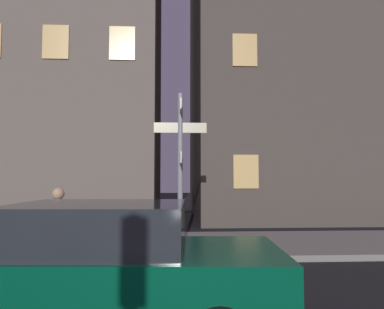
% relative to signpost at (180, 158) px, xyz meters
% --- Properties ---
extents(sidewalk_kerb, '(40.00, 3.44, 0.14)m').
position_rel_signpost_xyz_m(sidewalk_kerb, '(-0.26, 0.88, -2.19)').
color(sidewalk_kerb, gray).
rests_on(sidewalk_kerb, ground_plane).
extents(signpost, '(1.25, 1.67, 3.65)m').
position_rel_signpost_xyz_m(signpost, '(0.00, 0.00, 0.00)').
color(signpost, gray).
rests_on(signpost, sidewalk_kerb).
extents(car_side_parked, '(4.62, 2.13, 1.50)m').
position_rel_signpost_xyz_m(car_side_parked, '(-1.13, -4.24, -1.48)').
color(car_side_parked, '#05472D').
rests_on(car_side_parked, ground_plane).
extents(cyclist, '(1.82, 0.32, 1.61)m').
position_rel_signpost_xyz_m(cyclist, '(-2.31, -1.75, -1.51)').
color(cyclist, black).
rests_on(cyclist, ground_plane).
extents(building_right_block, '(12.88, 8.02, 20.70)m').
position_rel_signpost_xyz_m(building_right_block, '(7.26, 8.27, 8.08)').
color(building_right_block, '#4C443D').
rests_on(building_right_block, ground_plane).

